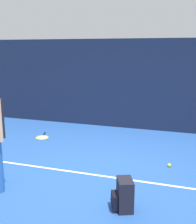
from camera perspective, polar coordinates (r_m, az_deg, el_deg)
name	(u,v)px	position (r m, az deg, el deg)	size (l,w,h in m)	color
ground_plane	(91,170)	(5.22, -1.38, -11.70)	(12.00, 12.00, 0.00)	#234C93
back_fence	(128,84)	(7.71, 6.00, 5.57)	(10.00, 0.10, 2.42)	#141E38
court_line	(88,174)	(5.08, -2.00, -12.40)	(9.00, 0.05, 0.00)	white
tennis_racket	(42,137)	(7.14, -11.20, -5.04)	(0.41, 0.64, 0.03)	black
backpack	(124,195)	(4.01, 5.22, -16.42)	(0.36, 0.35, 0.44)	black
tennis_ball_near_player	(169,165)	(5.51, 14.22, -10.38)	(0.07, 0.07, 0.07)	#CCE033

